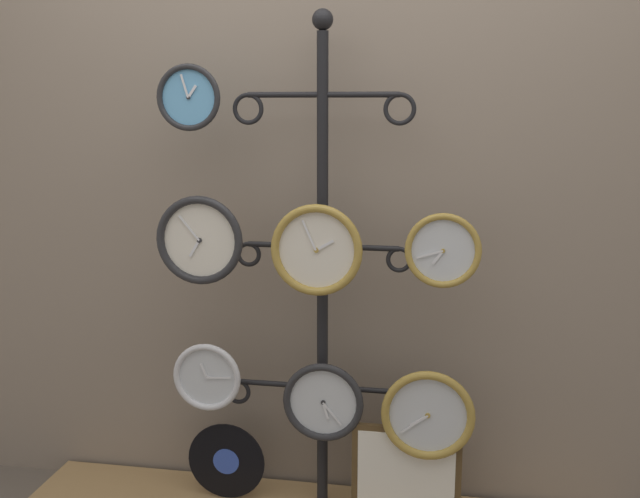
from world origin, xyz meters
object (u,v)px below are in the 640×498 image
object	(u,v)px
vinyl_record	(226,461)
clock_bottom_center	(323,402)
clock_bottom_left	(207,377)
clock_top_left	(189,98)
clock_middle_left	(200,240)
clock_middle_center	(316,250)
clock_middle_right	(443,250)
picture_frame	(406,474)
display_stand	(322,372)
clock_bottom_right	(428,415)

from	to	relation	value
vinyl_record	clock_bottom_center	bearing A→B (deg)	-5.18
clock_bottom_center	clock_bottom_left	bearing A→B (deg)	-177.76
clock_top_left	clock_bottom_center	distance (m)	1.16
clock_middle_left	clock_bottom_center	world-z (taller)	clock_middle_left
clock_middle_left	vinyl_record	xyz separation A→B (m)	(0.05, 0.07, -0.85)
clock_middle_center	clock_top_left	bearing A→B (deg)	175.33
clock_middle_right	vinyl_record	distance (m)	1.15
clock_bottom_left	vinyl_record	xyz separation A→B (m)	(0.05, 0.05, -0.35)
picture_frame	clock_top_left	bearing A→B (deg)	179.56
display_stand	clock_middle_center	bearing A→B (deg)	-90.74
clock_top_left	display_stand	bearing A→B (deg)	9.90
clock_middle_left	clock_middle_right	bearing A→B (deg)	1.66
clock_bottom_center	picture_frame	world-z (taller)	clock_bottom_center
clock_middle_right	vinyl_record	bearing A→B (deg)	176.51
clock_bottom_left	clock_middle_left	bearing A→B (deg)	-103.30
display_stand	clock_top_left	bearing A→B (deg)	-170.10
clock_middle_left	clock_middle_center	bearing A→B (deg)	0.56
clock_bottom_left	clock_bottom_right	bearing A→B (deg)	-0.43
display_stand	vinyl_record	size ratio (longest dim) A/B	6.21
clock_bottom_center	clock_middle_center	bearing A→B (deg)	-119.58
clock_bottom_left	clock_bottom_center	bearing A→B (deg)	2.24
clock_top_left	picture_frame	bearing A→B (deg)	-0.44
clock_middle_center	vinyl_record	world-z (taller)	clock_middle_center
vinyl_record	clock_bottom_right	bearing A→B (deg)	-4.34
display_stand	vinyl_record	world-z (taller)	display_stand
clock_middle_center	clock_bottom_right	xyz separation A→B (m)	(0.39, 0.01, -0.57)
clock_middle_left	clock_top_left	bearing A→B (deg)	132.51
clock_bottom_center	picture_frame	distance (m)	0.39
clock_middle_right	clock_bottom_right	world-z (taller)	clock_middle_right
display_stand	clock_top_left	xyz separation A→B (m)	(-0.45, -0.08, 0.98)
clock_top_left	clock_middle_center	distance (m)	0.67
clock_middle_right	clock_middle_center	bearing A→B (deg)	-177.27
clock_bottom_left	vinyl_record	world-z (taller)	clock_bottom_left
display_stand	picture_frame	size ratio (longest dim) A/B	4.75
clock_bottom_right	picture_frame	distance (m)	0.25
clock_bottom_left	clock_bottom_right	size ratio (longest dim) A/B	0.78
clock_bottom_left	display_stand	bearing A→B (deg)	13.53
clock_bottom_center	clock_bottom_right	size ratio (longest dim) A/B	0.90
display_stand	clock_middle_left	world-z (taller)	display_stand
clock_middle_left	clock_bottom_right	xyz separation A→B (m)	(0.80, 0.02, -0.59)
display_stand	clock_middle_left	distance (m)	0.65
display_stand	clock_bottom_center	bearing A→B (deg)	-77.78
clock_top_left	clock_bottom_center	bearing A→B (deg)	-0.36
clock_top_left	clock_middle_left	bearing A→B (deg)	-47.49
clock_middle_left	clock_bottom_center	xyz separation A→B (m)	(0.43, 0.04, -0.58)
clock_middle_left	picture_frame	xyz separation A→B (m)	(0.73, 0.03, -0.83)
clock_middle_right	vinyl_record	world-z (taller)	clock_middle_right
display_stand	clock_bottom_center	distance (m)	0.12
clock_middle_left	clock_middle_center	size ratio (longest dim) A/B	0.99
clock_top_left	clock_middle_right	distance (m)	1.00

